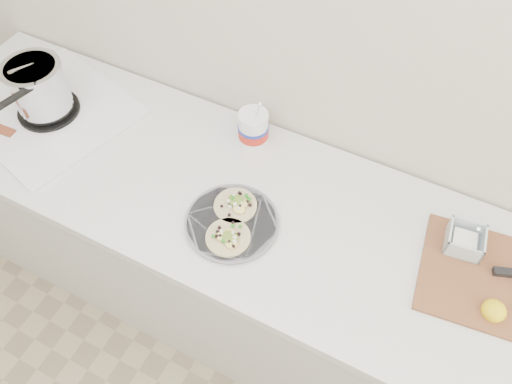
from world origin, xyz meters
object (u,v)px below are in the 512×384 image
at_px(stove, 43,96).
at_px(tub, 254,127).
at_px(cutboard, 505,278).
at_px(taco_plate, 232,221).

height_order(stove, tub, stove).
xyz_separation_m(tub, cutboard, (0.86, -0.15, -0.05)).
bearing_deg(tub, taco_plate, -73.84).
xyz_separation_m(stove, tub, (0.70, 0.22, -0.01)).
bearing_deg(stove, taco_plate, 7.02).
distance_m(taco_plate, tub, 0.35).
height_order(stove, cutboard, stove).
height_order(stove, taco_plate, stove).
bearing_deg(cutboard, taco_plate, -173.59).
bearing_deg(cutboard, stove, 175.59).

